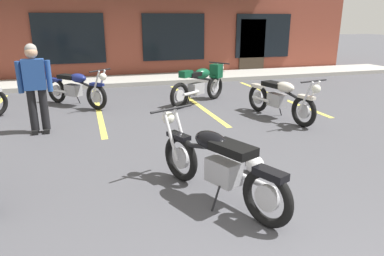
{
  "coord_description": "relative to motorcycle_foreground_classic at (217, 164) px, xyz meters",
  "views": [
    {
      "loc": [
        -1.49,
        -0.84,
        2.09
      ],
      "look_at": [
        -0.03,
        3.91,
        0.55
      ],
      "focal_mm": 32.93,
      "sensor_mm": 36.0,
      "label": 1
    }
  ],
  "objects": [
    {
      "name": "motorcycle_silver_naked",
      "position": [
        2.6,
        2.99,
        0.0
      ],
      "size": [
        0.82,
        2.09,
        0.98
      ],
      "color": "black",
      "rests_on": "ground_plane"
    },
    {
      "name": "helmet_on_pavement",
      "position": [
        0.78,
        0.54,
        -0.33
      ],
      "size": [
        0.26,
        0.26,
        0.26
      ],
      "color": "silver",
      "rests_on": "ground_plane"
    },
    {
      "name": "painted_stall_lines",
      "position": [
        0.08,
        5.07,
        -0.46
      ],
      "size": [
        7.48,
        4.8,
        0.01
      ],
      "color": "#DBCC4C",
      "rests_on": "ground_plane"
    },
    {
      "name": "brick_storefront_building",
      "position": [
        0.08,
        12.54,
        1.55
      ],
      "size": [
        18.62,
        6.7,
        4.02
      ],
      "color": "brown",
      "rests_on": "ground_plane"
    },
    {
      "name": "motorcycle_foreground_classic",
      "position": [
        0.0,
        0.0,
        0.0
      ],
      "size": [
        1.11,
        1.99,
        0.98
      ],
      "color": "black",
      "rests_on": "ground_plane"
    },
    {
      "name": "ground_plane",
      "position": [
        0.08,
        0.96,
        -0.46
      ],
      "size": [
        80.0,
        80.0,
        0.0
      ],
      "primitive_type": "plane",
      "color": "#47474C"
    },
    {
      "name": "sidewalk_kerb",
      "position": [
        0.08,
        8.67,
        -0.39
      ],
      "size": [
        22.0,
        1.8,
        0.14
      ],
      "primitive_type": "cube",
      "color": "#A8A59E",
      "rests_on": "ground_plane"
    },
    {
      "name": "motorcycle_red_sportbike",
      "position": [
        1.46,
        4.96,
        0.07
      ],
      "size": [
        1.85,
        1.39,
        0.98
      ],
      "color": "black",
      "rests_on": "ground_plane"
    },
    {
      "name": "person_in_black_shirt",
      "position": [
        -2.29,
        3.45,
        0.49
      ],
      "size": [
        0.6,
        0.28,
        1.68
      ],
      "color": "black",
      "rests_on": "ground_plane"
    },
    {
      "name": "motorcycle_black_cruiser",
      "position": [
        -1.63,
        5.51,
        0.0
      ],
      "size": [
        1.58,
        1.71,
        0.98
      ],
      "color": "black",
      "rests_on": "ground_plane"
    }
  ]
}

